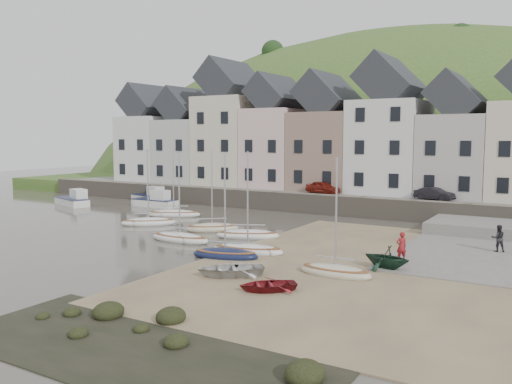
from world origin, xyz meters
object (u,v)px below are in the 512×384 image
Objects in this scene: rowboat_green at (387,257)px; rowboat_red at (268,285)px; rowboat_white at (230,269)px; sailboat_0 at (174,214)px; car_left at (323,187)px; person_red at (401,247)px; car_right at (434,194)px; person_dark at (498,238)px.

rowboat_red is (-3.48, -6.74, -0.38)m from rowboat_green.
sailboat_0 is at bearing -172.95° from rowboat_white.
car_left reaches higher than rowboat_white.
rowboat_green is 0.93× the size of rowboat_red.
rowboat_white is 1.36× the size of rowboat_green.
rowboat_white is 2.02× the size of person_red.
rowboat_red is 0.75× the size of car_left.
rowboat_red is at bearing -169.14° from car_right.
rowboat_green is at bearing 40.74° from person_red.
rowboat_green is (6.42, 5.41, 0.31)m from rowboat_white.
rowboat_white is at bearing -42.77° from sailboat_0.
car_right is at bearing -166.08° from rowboat_green.
sailboat_0 is 2.54× the size of rowboat_green.
sailboat_0 is 24.45m from rowboat_red.
car_left is 10.47m from car_right.
person_dark is at bearing -170.49° from person_red.
rowboat_white is 25.95m from car_left.
rowboat_white is at bearing -175.90° from car_right.
person_red is (6.65, 7.35, 0.55)m from rowboat_white.
person_red is at bearing -17.77° from sailboat_0.
rowboat_red is 9.46m from person_red.
car_left reaches higher than person_red.
sailboat_0 is 23.47m from person_red.
rowboat_red is at bearing 25.46° from rowboat_white.
sailboat_0 is 23.91m from rowboat_green.
person_red is 21.90m from car_left.
sailboat_0 reaches higher than person_dark.
car_right reaches higher than rowboat_white.
rowboat_white is at bearing 26.55° from person_dark.
car_right reaches higher than rowboat_red.
rowboat_white is 9.93m from person_red.
person_red reaches higher than person_dark.
car_right is at bearing -125.47° from person_red.
person_dark is 0.48× the size of car_right.
sailboat_0 reaches higher than car_right.
sailboat_0 reaches higher than rowboat_red.
person_dark is (4.59, 7.51, 0.23)m from rowboat_green.
person_dark is 13.95m from car_right.
rowboat_white is at bearing -151.54° from car_left.
person_dark is at bearing 156.86° from rowboat_green.
rowboat_white is 2.06× the size of person_dark.
car_right is (20.16, 10.67, 1.90)m from sailboat_0.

